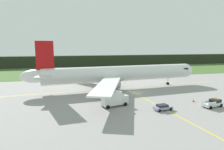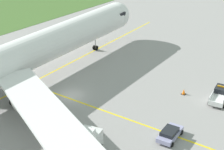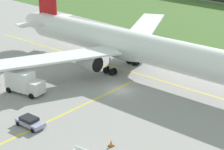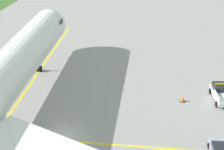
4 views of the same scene
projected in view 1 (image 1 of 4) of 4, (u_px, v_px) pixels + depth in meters
ground at (136, 93)px, 60.47m from camera, size 320.00×320.00×0.00m
grass_verge at (102, 71)px, 111.72m from camera, size 320.00×46.83×0.04m
distant_tree_line at (94, 61)px, 139.11m from camera, size 288.00×7.15×7.64m
taxiway_centerline_main at (120, 88)px, 66.95m from camera, size 80.54×6.83×0.01m
taxiway_centerline_spur at (162, 108)px, 45.66m from camera, size 3.45×38.83×0.01m
airliner at (118, 74)px, 65.98m from camera, size 60.21×52.97×15.77m
ops_pickup_truck at (213, 103)px, 46.32m from camera, size 5.54×3.06×1.94m
catering_truck at (114, 98)px, 46.68m from camera, size 6.76×4.05×3.81m
staff_car at (163, 107)px, 43.99m from camera, size 4.38×2.48×1.30m
apron_cone at (193, 100)px, 50.74m from camera, size 0.66×0.66×0.82m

